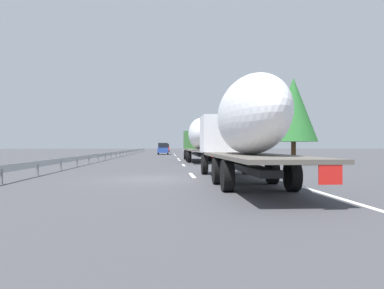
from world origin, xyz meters
The scene contains 20 objects.
ground_plane centered at (40.00, 0.00, 0.00)m, with size 260.00×260.00×0.00m, color #424247.
lane_stripe_0 centered at (2.00, -1.80, 0.00)m, with size 3.20×0.20×0.01m, color white.
lane_stripe_1 centered at (12.00, -1.80, 0.00)m, with size 3.20×0.20×0.01m, color white.
lane_stripe_2 centered at (21.82, -1.80, 0.00)m, with size 3.20×0.20×0.01m, color white.
lane_stripe_3 centered at (26.17, -1.80, 0.00)m, with size 3.20×0.20×0.01m, color white.
lane_stripe_4 centered at (40.22, -1.80, 0.00)m, with size 3.20×0.20×0.01m, color white.
lane_stripe_5 centered at (45.20, -1.80, 0.00)m, with size 3.20×0.20×0.01m, color white.
lane_stripe_6 centered at (51.84, -1.80, 0.00)m, with size 3.20×0.20×0.01m, color white.
lane_stripe_7 centered at (72.21, -1.80, 0.00)m, with size 3.20×0.20×0.01m, color white.
edge_line_right centered at (45.00, -5.50, 0.00)m, with size 110.00×0.20×0.01m, color white.
truck_lead centered at (18.43, -3.60, 2.35)m, with size 13.75×2.55×4.06m.
truck_trailing centered at (-2.18, -3.60, 2.37)m, with size 13.89×2.55×4.10m.
car_red_compact centered at (72.05, -0.14, 0.97)m, with size 4.40×1.89×1.94m.
car_blue_sedan centered at (46.78, 0.17, 0.98)m, with size 4.42×1.85×1.99m.
road_sign centered at (37.84, -6.70, 2.23)m, with size 0.10×0.90×3.22m.
tree_0 centered at (88.54, -12.56, 3.73)m, with size 3.20×3.20×5.50m.
tree_1 centered at (40.13, -11.73, 3.23)m, with size 3.63×3.63×5.06m.
tree_2 centered at (12.16, -10.65, 4.40)m, with size 3.79×3.79×6.98m.
tree_3 centered at (51.20, -9.73, 4.21)m, with size 2.43×2.43×7.20m.
guardrail_median centered at (43.00, 6.00, 0.58)m, with size 94.00×0.10×0.76m.
Camera 1 is at (-17.03, -0.52, 1.52)m, focal length 34.77 mm.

